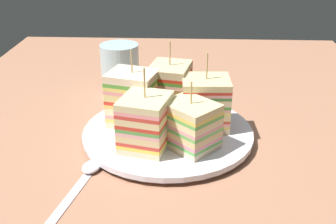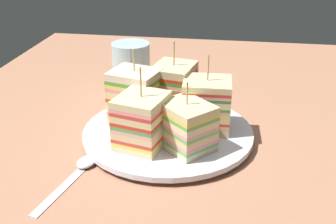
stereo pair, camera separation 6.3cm
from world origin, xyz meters
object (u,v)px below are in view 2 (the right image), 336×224
at_px(plate, 168,133).
at_px(sandwich_wedge_0, 142,121).
at_px(sandwich_wedge_1, 186,126).
at_px(spoon, 79,169).
at_px(chip_pile, 172,121).
at_px(sandwich_wedge_3, 174,90).
at_px(sandwich_wedge_2, 206,105).
at_px(drinking_glass, 132,71).
at_px(sandwich_wedge_4, 135,97).

height_order(plate, sandwich_wedge_0, sandwich_wedge_0).
distance_m(sandwich_wedge_1, spoon, 0.16).
relative_size(sandwich_wedge_1, chip_pile, 1.33).
bearing_deg(sandwich_wedge_3, plate, 11.80).
bearing_deg(chip_pile, sandwich_wedge_3, 5.75).
height_order(sandwich_wedge_0, sandwich_wedge_1, sandwich_wedge_0).
bearing_deg(sandwich_wedge_0, spoon, 143.04).
xyz_separation_m(sandwich_wedge_0, spoon, (-0.06, 0.07, -0.05)).
bearing_deg(sandwich_wedge_2, spoon, 36.21).
relative_size(sandwich_wedge_0, drinking_glass, 1.22).
height_order(sandwich_wedge_2, drinking_glass, sandwich_wedge_2).
relative_size(plate, drinking_glass, 2.69).
height_order(sandwich_wedge_1, sandwich_wedge_3, sandwich_wedge_3).
height_order(sandwich_wedge_1, chip_pile, sandwich_wedge_1).
distance_m(plate, sandwich_wedge_2, 0.07).
bearing_deg(drinking_glass, sandwich_wedge_4, -164.12).
distance_m(sandwich_wedge_4, spoon, 0.15).
height_order(sandwich_wedge_4, spoon, sandwich_wedge_4).
relative_size(sandwich_wedge_4, drinking_glass, 1.24).
relative_size(sandwich_wedge_0, spoon, 0.86).
relative_size(sandwich_wedge_3, spoon, 0.90).
distance_m(plate, sandwich_wedge_4, 0.08).
bearing_deg(sandwich_wedge_2, plate, 13.63).
bearing_deg(sandwich_wedge_4, sandwich_wedge_2, 13.02).
xyz_separation_m(sandwich_wedge_4, spoon, (-0.13, 0.05, -0.05)).
height_order(sandwich_wedge_3, chip_pile, sandwich_wedge_3).
xyz_separation_m(sandwich_wedge_3, spoon, (-0.17, 0.10, -0.05)).
bearing_deg(sandwich_wedge_2, sandwich_wedge_3, -39.21).
distance_m(sandwich_wedge_0, spoon, 0.11).
xyz_separation_m(sandwich_wedge_0, sandwich_wedge_1, (0.00, -0.06, -0.00)).
relative_size(chip_pile, spoon, 0.54).
relative_size(plate, sandwich_wedge_4, 2.17).
xyz_separation_m(plate, drinking_glass, (0.18, 0.10, 0.03)).
bearing_deg(sandwich_wedge_3, chip_pile, 17.44).
height_order(plate, sandwich_wedge_2, sandwich_wedge_2).
height_order(plate, drinking_glass, drinking_glass).
xyz_separation_m(sandwich_wedge_1, sandwich_wedge_2, (0.06, -0.02, 0.01)).
bearing_deg(sandwich_wedge_3, sandwich_wedge_4, -43.40).
relative_size(sandwich_wedge_2, sandwich_wedge_4, 0.99).
height_order(sandwich_wedge_4, chip_pile, sandwich_wedge_4).
xyz_separation_m(sandwich_wedge_0, chip_pile, (0.06, -0.03, -0.03)).
bearing_deg(chip_pile, sandwich_wedge_0, 151.47).
relative_size(sandwich_wedge_4, spoon, 0.87).
relative_size(sandwich_wedge_0, sandwich_wedge_3, 0.95).
bearing_deg(spoon, plate, -31.09).
relative_size(sandwich_wedge_3, drinking_glass, 1.28).
xyz_separation_m(sandwich_wedge_2, sandwich_wedge_3, (0.04, 0.06, 0.00)).
bearing_deg(sandwich_wedge_3, sandwich_wedge_2, 64.74).
distance_m(sandwich_wedge_3, sandwich_wedge_4, 0.07).
bearing_deg(chip_pile, sandwich_wedge_4, 81.48).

